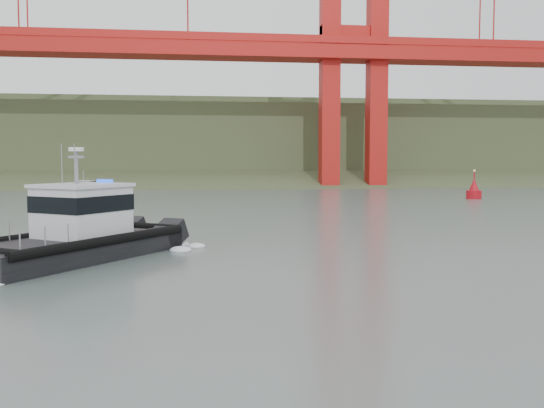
{
  "coord_description": "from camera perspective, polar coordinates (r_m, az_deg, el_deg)",
  "views": [
    {
      "loc": [
        -4.25,
        -23.64,
        4.81
      ],
      "look_at": [
        -0.12,
        8.43,
        2.4
      ],
      "focal_mm": 40.0,
      "sensor_mm": 36.0,
      "label": 1
    }
  ],
  "objects": [
    {
      "name": "ground",
      "position": [
        24.49,
        2.82,
        -7.07
      ],
      "size": [
        400.0,
        400.0,
        0.0
      ],
      "primitive_type": "plane",
      "color": "#52615C",
      "rests_on": "ground"
    },
    {
      "name": "headlands",
      "position": [
        149.21,
        -5.73,
        5.1
      ],
      "size": [
        500.0,
        105.36,
        27.12
      ],
      "color": "#3F4D2C",
      "rests_on": "ground"
    },
    {
      "name": "motorboat",
      "position": [
        73.24,
        -17.26,
        1.01
      ],
      "size": [
        3.13,
        6.77,
        3.59
      ],
      "rotation": [
        0.0,
        0.0,
        -0.15
      ],
      "color": "white",
      "rests_on": "ground"
    },
    {
      "name": "patrol_boat",
      "position": [
        30.57,
        -17.84,
        -2.37
      ],
      "size": [
        10.0,
        11.74,
        5.55
      ],
      "rotation": [
        0.0,
        0.0,
        -0.62
      ],
      "color": "black",
      "rests_on": "ground"
    },
    {
      "name": "nav_buoy",
      "position": [
        77.06,
        18.47,
        1.2
      ],
      "size": [
        1.8,
        1.8,
        3.75
      ],
      "color": "#A70B15",
      "rests_on": "ground"
    }
  ]
}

